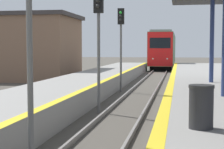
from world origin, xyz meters
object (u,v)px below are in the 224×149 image
signal_far (121,34)px  trash_bin (201,107)px  signal_mid (99,27)px  signal_near (29,8)px  train (164,50)px

signal_far → trash_bin: (3.73, -13.36, -1.97)m
trash_bin → signal_far: bearing=105.6°
signal_mid → trash_bin: bearing=-61.3°
signal_near → signal_mid: 6.96m
train → trash_bin: size_ratio=21.42×
signal_far → signal_mid: bearing=-88.2°
train → signal_near: bearing=-91.3°
signal_near → signal_far: (-0.31, 13.92, 0.00)m
train → signal_near: 41.85m
signal_near → signal_mid: same height
signal_near → signal_mid: (-0.09, 6.96, 0.00)m
signal_mid → train: bearing=88.3°
trash_bin → signal_near: bearing=-170.7°
train → signal_mid: 34.90m
train → signal_near: size_ratio=3.99×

